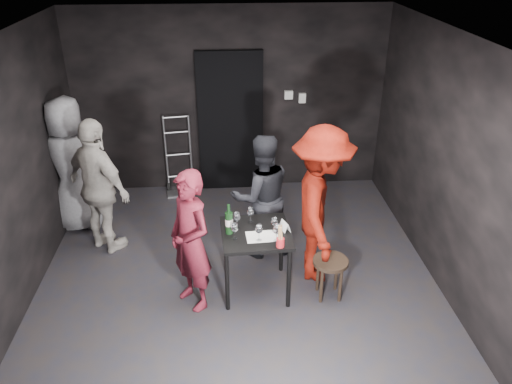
{
  "coord_description": "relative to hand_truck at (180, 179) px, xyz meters",
  "views": [
    {
      "loc": [
        -0.13,
        -4.53,
        3.57
      ],
      "look_at": [
        0.22,
        0.25,
        1.04
      ],
      "focal_mm": 35.0,
      "sensor_mm": 36.0,
      "label": 1
    }
  ],
  "objects": [
    {
      "name": "ceiling",
      "position": [
        0.79,
        -2.31,
        2.48
      ],
      "size": [
        4.5,
        5.0,
        0.02
      ],
      "primitive_type": "cube",
      "color": "silver",
      "rests_on": "ground"
    },
    {
      "name": "breadstick_cup",
      "position": [
        1.2,
        -2.7,
        0.65
      ],
      "size": [
        0.08,
        0.08,
        0.26
      ],
      "rotation": [
        0.0,
        0.0,
        -0.35
      ],
      "color": "red",
      "rests_on": "tasting_table"
    },
    {
      "name": "reserved_card",
      "position": [
        1.27,
        -2.4,
        0.58
      ],
      "size": [
        0.13,
        0.16,
        0.1
      ],
      "primitive_type": null,
      "rotation": [
        0.0,
        0.0,
        0.36
      ],
      "color": "white",
      "rests_on": "tasting_table"
    },
    {
      "name": "tasting_table",
      "position": [
        0.98,
        -2.41,
        0.43
      ],
      "size": [
        0.72,
        0.72,
        0.75
      ],
      "rotation": [
        0.0,
        0.0,
        0.05
      ],
      "color": "black",
      "rests_on": "floor"
    },
    {
      "name": "bystander_cream",
      "position": [
        -0.82,
        -1.46,
        0.75
      ],
      "size": [
        1.22,
        1.15,
        1.94
      ],
      "primitive_type": "imported",
      "rotation": [
        0.0,
        0.0,
        2.44
      ],
      "color": "beige",
      "rests_on": "floor"
    },
    {
      "name": "wall_back",
      "position": [
        0.79,
        0.19,
        1.13
      ],
      "size": [
        4.5,
        0.04,
        2.7
      ],
      "primitive_type": "cube",
      "color": "black",
      "rests_on": "ground"
    },
    {
      "name": "wine_bottle",
      "position": [
        0.7,
        -2.41,
        0.66
      ],
      "size": [
        0.08,
        0.08,
        0.34
      ],
      "rotation": [
        0.0,
        0.0,
        -0.27
      ],
      "color": "black",
      "rests_on": "tasting_table"
    },
    {
      "name": "wall_front",
      "position": [
        0.79,
        -4.81,
        1.13
      ],
      "size": [
        4.5,
        0.04,
        2.7
      ],
      "primitive_type": "cube",
      "color": "black",
      "rests_on": "ground"
    },
    {
      "name": "wall_left",
      "position": [
        -1.46,
        -2.31,
        1.13
      ],
      "size": [
        0.04,
        5.0,
        2.7
      ],
      "primitive_type": "cube",
      "color": "black",
      "rests_on": "ground"
    },
    {
      "name": "wallbox_upper",
      "position": [
        1.64,
        0.14,
        1.23
      ],
      "size": [
        0.12,
        0.06,
        0.12
      ],
      "primitive_type": "cube",
      "color": "#B7B7B2",
      "rests_on": "wall_back"
    },
    {
      "name": "wine_glass_a",
      "position": [
        0.75,
        -2.53,
        0.63
      ],
      "size": [
        0.09,
        0.09,
        0.2
      ],
      "primitive_type": null,
      "rotation": [
        0.0,
        0.0,
        -0.22
      ],
      "color": "white",
      "rests_on": "tasting_table"
    },
    {
      "name": "stool",
      "position": [
        1.76,
        -2.58,
        0.16
      ],
      "size": [
        0.38,
        0.38,
        0.47
      ],
      "rotation": [
        0.0,
        0.0,
        -0.29
      ],
      "color": "black",
      "rests_on": "floor"
    },
    {
      "name": "tasting_mat",
      "position": [
        1.04,
        -2.51,
        0.53
      ],
      "size": [
        0.34,
        0.24,
        0.0
      ],
      "primitive_type": "cube",
      "rotation": [
        0.0,
        0.0,
        0.05
      ],
      "color": "white",
      "rests_on": "tasting_table"
    },
    {
      "name": "wine_glass_d",
      "position": [
        1.0,
        -2.58,
        0.63
      ],
      "size": [
        0.08,
        0.08,
        0.2
      ],
      "primitive_type": null,
      "rotation": [
        0.0,
        0.0,
        0.06
      ],
      "color": "white",
      "rests_on": "tasting_table"
    },
    {
      "name": "wallbox_lower",
      "position": [
        1.84,
        0.14,
        1.18
      ],
      "size": [
        0.1,
        0.06,
        0.14
      ],
      "primitive_type": "cube",
      "color": "#B7B7B2",
      "rests_on": "wall_back"
    },
    {
      "name": "doorway",
      "position": [
        0.79,
        0.13,
        0.83
      ],
      "size": [
        0.95,
        0.1,
        2.1
      ],
      "primitive_type": "cube",
      "color": "black",
      "rests_on": "ground"
    },
    {
      "name": "bystander_grey",
      "position": [
        -1.27,
        -0.9,
        0.85
      ],
      "size": [
        1.06,
        0.59,
        2.14
      ],
      "primitive_type": "imported",
      "rotation": [
        0.0,
        0.0,
        3.15
      ],
      "color": "gray",
      "rests_on": "floor"
    },
    {
      "name": "hand_truck",
      "position": [
        0.0,
        0.0,
        0.0
      ],
      "size": [
        0.4,
        0.34,
        1.21
      ],
      "rotation": [
        0.0,
        0.0,
        0.15
      ],
      "color": "#B2B2B7",
      "rests_on": "floor"
    },
    {
      "name": "wine_glass_b",
      "position": [
        0.79,
        -2.31,
        0.63
      ],
      "size": [
        0.08,
        0.08,
        0.2
      ],
      "primitive_type": null,
      "rotation": [
        0.0,
        0.0,
        0.0
      ],
      "color": "white",
      "rests_on": "tasting_table"
    },
    {
      "name": "wine_glass_e",
      "position": [
        1.18,
        -2.6,
        0.64
      ],
      "size": [
        0.1,
        0.1,
        0.22
      ],
      "primitive_type": null,
      "rotation": [
        0.0,
        0.0,
        -0.18
      ],
      "color": "white",
      "rests_on": "tasting_table"
    },
    {
      "name": "server_red",
      "position": [
        0.3,
        -2.58,
        0.58
      ],
      "size": [
        0.66,
        0.69,
        1.6
      ],
      "primitive_type": "imported",
      "rotation": [
        0.0,
        0.0,
        -0.91
      ],
      "color": "maroon",
      "rests_on": "floor"
    },
    {
      "name": "man_maroon",
      "position": [
        1.71,
        -2.17,
        0.87
      ],
      "size": [
        0.84,
        1.49,
        2.18
      ],
      "primitive_type": "imported",
      "rotation": [
        0.0,
        0.0,
        1.44
      ],
      "color": "maroon",
      "rests_on": "floor"
    },
    {
      "name": "wall_right",
      "position": [
        3.04,
        -2.31,
        1.13
      ],
      "size": [
        0.04,
        5.0,
        2.7
      ],
      "primitive_type": "cube",
      "color": "black",
      "rests_on": "ground"
    },
    {
      "name": "wine_glass_f",
      "position": [
        1.17,
        -2.42,
        0.62
      ],
      "size": [
        0.09,
        0.09,
        0.18
      ],
      "primitive_type": null,
      "rotation": [
        0.0,
        0.0,
        -0.32
      ],
      "color": "white",
      "rests_on": "tasting_table"
    },
    {
      "name": "wine_glass_c",
      "position": [
        0.94,
        -2.21,
        0.63
      ],
      "size": [
        0.09,
        0.09,
        0.19
      ],
      "primitive_type": null,
      "rotation": [
        0.0,
        0.0,
        -0.27
      ],
      "color": "white",
      "rests_on": "tasting_table"
    },
    {
      "name": "floor",
      "position": [
        0.79,
        -2.31,
        -0.22
      ],
      "size": [
        4.5,
        5.0,
        0.02
      ],
      "primitive_type": "cube",
      "color": "black",
      "rests_on": "ground"
    },
    {
      "name": "woman_black",
      "position": [
        1.1,
        -1.67,
        0.58
      ],
      "size": [
        0.84,
        0.57,
        1.59
      ],
      "primitive_type": "imported",
      "rotation": [
        0.0,
        0.0,
        3.34
      ],
      "color": "black",
      "rests_on": "floor"
    }
  ]
}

